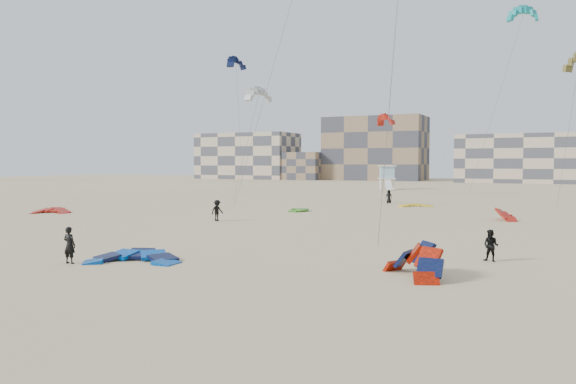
% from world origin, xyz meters
% --- Properties ---
extents(ground, '(320.00, 320.00, 0.00)m').
position_xyz_m(ground, '(0.00, 0.00, 0.00)').
color(ground, '#C8B786').
rests_on(ground, ground).
extents(kite_ground_blue, '(5.65, 5.79, 1.64)m').
position_xyz_m(kite_ground_blue, '(-1.08, -0.30, 0.00)').
color(kite_ground_blue, blue).
rests_on(kite_ground_blue, ground).
extents(kite_ground_orange, '(4.96, 4.96, 3.54)m').
position_xyz_m(kite_ground_orange, '(12.52, 2.15, 0.00)').
color(kite_ground_orange, red).
rests_on(kite_ground_orange, ground).
extents(kite_ground_red, '(5.04, 5.16, 1.84)m').
position_xyz_m(kite_ground_red, '(-27.07, 17.23, 0.00)').
color(kite_ground_red, '#B61119').
rests_on(kite_ground_red, ground).
extents(kite_ground_green, '(4.10, 3.98, 0.64)m').
position_xyz_m(kite_ground_green, '(-6.17, 30.21, 0.00)').
color(kite_ground_green, '#449625').
rests_on(kite_ground_green, ground).
extents(kite_ground_red_far, '(3.64, 3.50, 2.90)m').
position_xyz_m(kite_ground_red_far, '(14.01, 29.80, 0.00)').
color(kite_ground_red_far, '#B61119').
rests_on(kite_ground_red_far, ground).
extents(kite_ground_yellow, '(4.77, 4.85, 0.68)m').
position_xyz_m(kite_ground_yellow, '(3.38, 41.48, 0.00)').
color(kite_ground_yellow, yellow).
rests_on(kite_ground_yellow, ground).
extents(kitesurfer_main, '(0.70, 0.49, 1.84)m').
position_xyz_m(kitesurfer_main, '(-3.54, -2.09, 0.92)').
color(kitesurfer_main, black).
rests_on(kitesurfer_main, ground).
extents(kitesurfer_b, '(0.92, 0.81, 1.62)m').
position_xyz_m(kitesurfer_b, '(15.11, 7.61, 0.81)').
color(kitesurfer_b, black).
rests_on(kitesurfer_b, ground).
extents(kitesurfer_c, '(1.03, 1.33, 1.81)m').
position_xyz_m(kitesurfer_c, '(-8.14, 18.16, 0.90)').
color(kitesurfer_c, black).
rests_on(kitesurfer_c, ground).
extents(kitesurfer_e, '(0.81, 0.54, 1.65)m').
position_xyz_m(kitesurfer_e, '(-0.74, 45.03, 0.82)').
color(kitesurfer_e, black).
rests_on(kitesurfer_e, ground).
extents(kite_fly_grey, '(4.24, 6.25, 12.51)m').
position_xyz_m(kite_fly_grey, '(-11.74, 32.00, 12.28)').
color(kite_fly_grey, silver).
rests_on(kite_fly_grey, ground).
extents(kite_fly_navy, '(5.65, 6.25, 20.21)m').
position_xyz_m(kite_fly_navy, '(-25.89, 50.65, 19.75)').
color(kite_fly_navy, '#0B1537').
rests_on(kite_fly_navy, ground).
extents(kite_fly_teal_b, '(8.13, 4.51, 23.61)m').
position_xyz_m(kite_fly_teal_b, '(13.51, 54.29, 23.32)').
color(kite_fly_teal_b, '#119CA4').
rests_on(kite_fly_teal_b, ground).
extents(kite_fly_red, '(4.76, 4.60, 11.42)m').
position_xyz_m(kite_fly_red, '(-4.73, 57.03, 11.03)').
color(kite_fly_red, '#B61119').
rests_on(kite_fly_red, ground).
extents(lifeguard_tower_far, '(4.12, 6.66, 4.49)m').
position_xyz_m(lifeguard_tower_far, '(-10.91, 79.64, 2.23)').
color(lifeguard_tower_far, white).
rests_on(lifeguard_tower_far, ground).
extents(condo_west_a, '(30.00, 15.00, 14.00)m').
position_xyz_m(condo_west_a, '(-70.00, 130.00, 7.00)').
color(condo_west_a, '#C7B092').
rests_on(condo_west_a, ground).
extents(condo_west_b, '(28.00, 14.00, 18.00)m').
position_xyz_m(condo_west_b, '(-30.00, 134.00, 9.00)').
color(condo_west_b, '#846A50').
rests_on(condo_west_b, ground).
extents(condo_mid, '(32.00, 16.00, 12.00)m').
position_xyz_m(condo_mid, '(10.00, 130.00, 6.00)').
color(condo_mid, '#C7B092').
rests_on(condo_mid, ground).
extents(condo_fill_left, '(12.00, 10.00, 8.00)m').
position_xyz_m(condo_fill_left, '(-50.00, 128.00, 4.00)').
color(condo_fill_left, '#846A50').
rests_on(condo_fill_left, ground).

